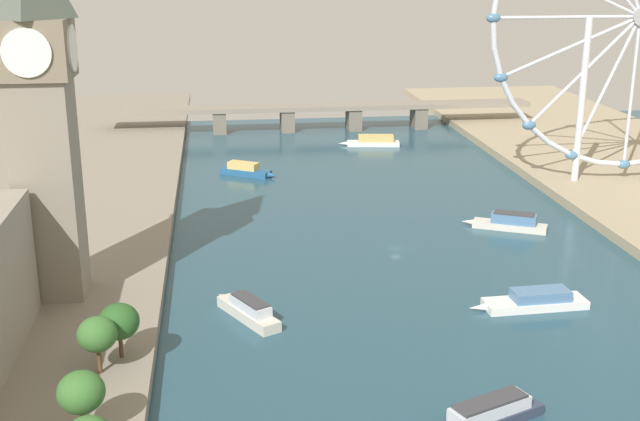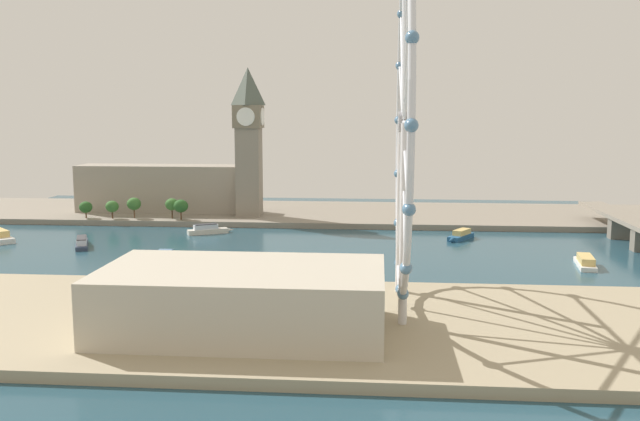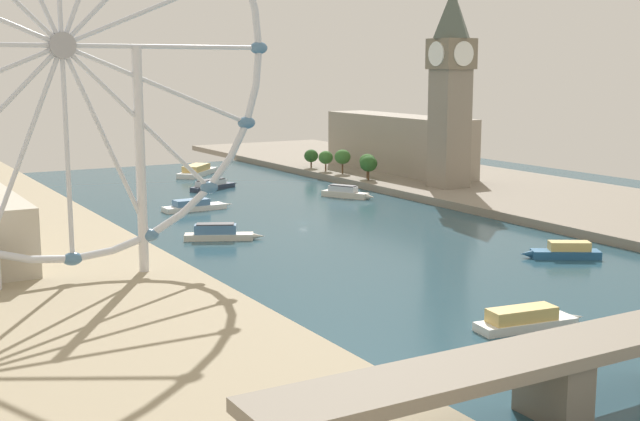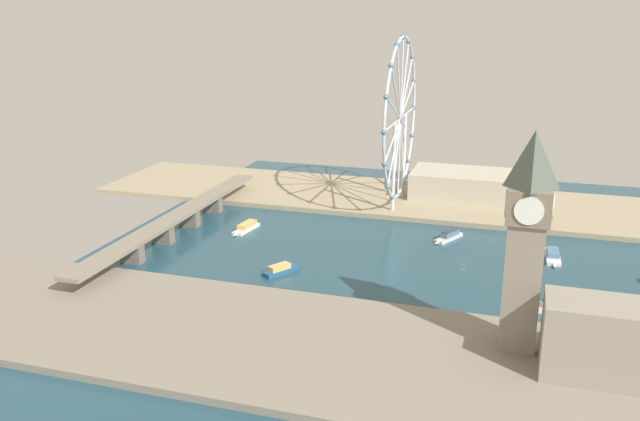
% 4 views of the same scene
% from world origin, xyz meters
% --- Properties ---
extents(ground_plane, '(383.51, 383.51, 0.00)m').
position_xyz_m(ground_plane, '(0.00, 0.00, 0.00)').
color(ground_plane, '#234756').
extents(riverbank_left, '(90.00, 520.00, 3.00)m').
position_xyz_m(riverbank_left, '(-106.76, 0.00, 1.50)').
color(riverbank_left, gray).
rests_on(riverbank_left, ground_plane).
extents(clock_tower, '(16.27, 16.27, 82.33)m').
position_xyz_m(clock_tower, '(-85.47, -27.71, 45.76)').
color(clock_tower, gray).
rests_on(clock_tower, riverbank_left).
extents(parliament_block, '(22.00, 95.60, 27.18)m').
position_xyz_m(parliament_block, '(-98.88, -83.50, 16.59)').
color(parliament_block, gray).
rests_on(parliament_block, riverbank_left).
extents(tree_row_embankment, '(10.88, 61.34, 11.36)m').
position_xyz_m(tree_row_embankment, '(-69.42, -85.56, 10.23)').
color(tree_row_embankment, '#513823').
rests_on(tree_row_embankment, riverbank_left).
extents(ferris_wheel, '(104.62, 3.20, 106.60)m').
position_xyz_m(ferris_wheel, '(91.53, 51.76, 57.29)').
color(ferris_wheel, silver).
rests_on(ferris_wheel, riverbank_right).
extents(tour_boat_0, '(26.44, 13.77, 4.66)m').
position_xyz_m(tour_boat_0, '(-4.33, -90.13, 1.92)').
color(tour_boat_0, '#2D384C').
rests_on(tour_boat_0, ground_plane).
extents(tour_boat_1, '(20.90, 14.88, 4.76)m').
position_xyz_m(tour_boat_1, '(-37.59, 84.57, 1.94)').
color(tour_boat_1, '#235684').
rests_on(tour_boat_1, ground_plane).
extents(tour_boat_2, '(30.09, 31.14, 5.40)m').
position_xyz_m(tour_boat_2, '(-16.88, -139.26, 2.19)').
color(tour_boat_2, white).
rests_on(tour_boat_2, ground_plane).
extents(tour_boat_3, '(23.95, 14.28, 5.17)m').
position_xyz_m(tour_boat_3, '(36.84, 11.95, 2.10)').
color(tour_boat_3, beige).
rests_on(tour_boat_3, ground_plane).
extents(tour_boat_4, '(26.00, 9.08, 4.54)m').
position_xyz_m(tour_boat_4, '(18.09, 127.13, 1.92)').
color(tour_boat_4, white).
rests_on(tour_boat_4, ground_plane).
extents(tour_boat_5, '(27.87, 7.93, 4.21)m').
position_xyz_m(tour_boat_5, '(23.08, -43.28, 1.69)').
color(tour_boat_5, white).
rests_on(tour_boat_5, ground_plane).
extents(tour_boat_6, '(14.33, 22.51, 5.12)m').
position_xyz_m(tour_boat_6, '(-42.64, -40.85, 2.06)').
color(tour_boat_6, beige).
rests_on(tour_boat_6, ground_plane).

